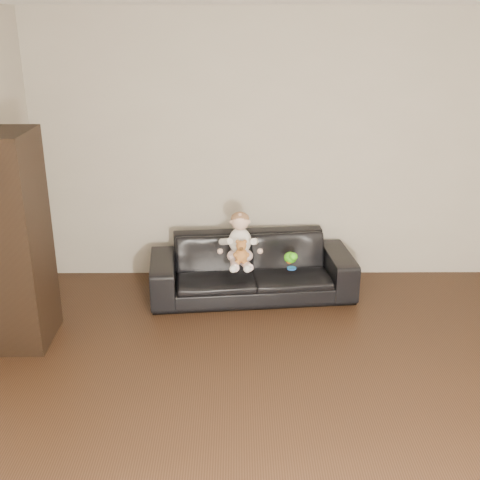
{
  "coord_description": "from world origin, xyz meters",
  "views": [
    {
      "loc": [
        -0.53,
        -2.98,
        2.51
      ],
      "look_at": [
        -0.5,
        2.16,
        0.58
      ],
      "focal_mm": 45.0,
      "sensor_mm": 36.0,
      "label": 1
    }
  ],
  "objects_px": {
    "toy_rattle": "(289,261)",
    "cabinet": "(14,241)",
    "sofa": "(252,267)",
    "baby": "(240,241)",
    "teddy_bear": "(241,252)",
    "toy_green": "(290,258)",
    "toy_blue_disc": "(292,268)"
  },
  "relations": [
    {
      "from": "sofa",
      "to": "cabinet",
      "type": "distance_m",
      "value": 2.14
    },
    {
      "from": "sofa",
      "to": "toy_blue_disc",
      "type": "height_order",
      "value": "sofa"
    },
    {
      "from": "baby",
      "to": "toy_blue_disc",
      "type": "relative_size",
      "value": 5.68
    },
    {
      "from": "toy_green",
      "to": "teddy_bear",
      "type": "bearing_deg",
      "value": -161.8
    },
    {
      "from": "baby",
      "to": "toy_green",
      "type": "distance_m",
      "value": 0.49
    },
    {
      "from": "baby",
      "to": "toy_rattle",
      "type": "xyz_separation_m",
      "value": [
        0.45,
        -0.03,
        -0.18
      ]
    },
    {
      "from": "toy_green",
      "to": "toy_rattle",
      "type": "xyz_separation_m",
      "value": [
        -0.01,
        -0.03,
        -0.02
      ]
    },
    {
      "from": "sofa",
      "to": "baby",
      "type": "xyz_separation_m",
      "value": [
        -0.11,
        -0.1,
        0.3
      ]
    },
    {
      "from": "teddy_bear",
      "to": "toy_rattle",
      "type": "bearing_deg",
      "value": 9.07
    },
    {
      "from": "teddy_bear",
      "to": "toy_rattle",
      "type": "xyz_separation_m",
      "value": [
        0.44,
        0.12,
        -0.13
      ]
    },
    {
      "from": "toy_rattle",
      "to": "cabinet",
      "type": "bearing_deg",
      "value": -162.2
    },
    {
      "from": "cabinet",
      "to": "baby",
      "type": "xyz_separation_m",
      "value": [
        1.77,
        0.74,
        -0.28
      ]
    },
    {
      "from": "sofa",
      "to": "toy_rattle",
      "type": "distance_m",
      "value": 0.39
    },
    {
      "from": "cabinet",
      "to": "toy_rattle",
      "type": "bearing_deg",
      "value": 17.26
    },
    {
      "from": "sofa",
      "to": "baby",
      "type": "relative_size",
      "value": 3.93
    },
    {
      "from": "sofa",
      "to": "baby",
      "type": "height_order",
      "value": "baby"
    },
    {
      "from": "sofa",
      "to": "cabinet",
      "type": "height_order",
      "value": "cabinet"
    },
    {
      "from": "toy_green",
      "to": "cabinet",
      "type": "bearing_deg",
      "value": -161.64
    },
    {
      "from": "teddy_bear",
      "to": "toy_green",
      "type": "bearing_deg",
      "value": 11.93
    },
    {
      "from": "toy_green",
      "to": "sofa",
      "type": "bearing_deg",
      "value": 163.92
    },
    {
      "from": "toy_blue_disc",
      "to": "cabinet",
      "type": "bearing_deg",
      "value": -165.11
    },
    {
      "from": "toy_green",
      "to": "toy_blue_disc",
      "type": "distance_m",
      "value": 0.15
    },
    {
      "from": "baby",
      "to": "toy_green",
      "type": "xyz_separation_m",
      "value": [
        0.47,
        0.0,
        -0.16
      ]
    },
    {
      "from": "cabinet",
      "to": "toy_blue_disc",
      "type": "relative_size",
      "value": 20.2
    },
    {
      "from": "teddy_bear",
      "to": "cabinet",
      "type": "bearing_deg",
      "value": -167.87
    },
    {
      "from": "baby",
      "to": "toy_rattle",
      "type": "distance_m",
      "value": 0.49
    },
    {
      "from": "cabinet",
      "to": "toy_green",
      "type": "bearing_deg",
      "value": 17.82
    },
    {
      "from": "toy_rattle",
      "to": "toy_blue_disc",
      "type": "xyz_separation_m",
      "value": [
        0.01,
        -0.12,
        -0.03
      ]
    },
    {
      "from": "sofa",
      "to": "toy_rattle",
      "type": "height_order",
      "value": "sofa"
    },
    {
      "from": "cabinet",
      "to": "teddy_bear",
      "type": "relative_size",
      "value": 7.76
    },
    {
      "from": "teddy_bear",
      "to": "toy_green",
      "type": "relative_size",
      "value": 1.55
    },
    {
      "from": "teddy_bear",
      "to": "baby",
      "type": "bearing_deg",
      "value": 87.62
    }
  ]
}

